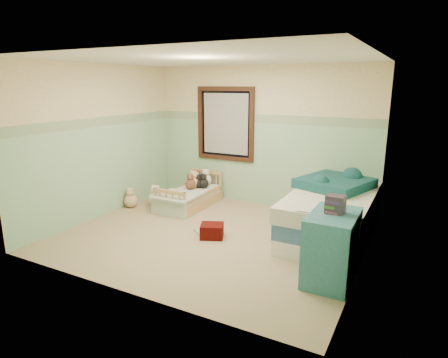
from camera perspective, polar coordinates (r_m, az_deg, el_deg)
The scene contains 32 objects.
floor at distance 5.71m, azimuth -1.89°, elevation -8.51°, with size 4.20×3.60×0.02m, color #98855B.
ceiling at distance 5.29m, azimuth -2.11°, elevation 17.60°, with size 4.20×3.60×0.02m, color silver.
wall_back at distance 6.96m, azimuth 5.47°, elevation 6.27°, with size 4.20×0.04×2.50m, color #CFB781.
wall_front at distance 3.94m, azimuth -15.18°, elevation -0.07°, with size 4.20×0.04×2.50m, color #CFB781.
wall_left at distance 6.65m, azimuth -17.94°, elevation 5.31°, with size 0.04×3.60×2.50m, color #CFB781.
wall_right at distance 4.70m, azimuth 20.82°, elevation 1.71°, with size 0.04×3.60×2.50m, color #CFB781.
wainscot_mint at distance 7.03m, azimuth 5.33°, elevation 2.22°, with size 4.20×0.01×1.50m, color #8FBA96.
border_strip at distance 6.91m, azimuth 5.48°, elevation 8.93°, with size 4.20×0.01×0.15m, color #447B4C.
window_frame at distance 7.20m, azimuth 0.18°, elevation 8.19°, with size 1.16×0.06×1.36m, color black.
window_blinds at distance 7.21m, azimuth 0.22°, elevation 8.20°, with size 0.92×0.01×1.12m, color #B4B4AF.
toddler_bed_frame at distance 7.04m, azimuth -5.08°, elevation -3.35°, with size 0.65×1.30×0.17m, color #B27341.
toddler_mattress at distance 7.00m, azimuth -5.10°, elevation -2.23°, with size 0.59×1.25×0.12m, color white.
patchwork_quilt at distance 6.66m, azimuth -7.01°, elevation -2.46°, with size 0.71×0.65×0.03m, color #81ADC6.
plush_bed_brown at distance 7.45m, azimuth -4.00°, elevation -0.02°, with size 0.18×0.18×0.18m, color brown.
plush_bed_white at distance 7.34m, azimuth -2.68°, elevation -0.09°, with size 0.21×0.21×0.21m, color white.
plush_bed_tan at distance 7.24m, azimuth -4.59°, elevation -0.32°, with size 0.21×0.21×0.21m, color #D9B089.
plush_bed_dark at distance 7.13m, azimuth -3.02°, elevation -0.65°, with size 0.18×0.18×0.18m, color black.
plush_floor_cream at distance 7.11m, azimuth -10.13°, elevation -2.94°, with size 0.27×0.27×0.27m, color silver.
plush_floor_tan at distance 7.13m, azimuth -13.67°, elevation -3.17°, with size 0.24×0.24×0.24m, color #D9B089.
twin_bed_frame at distance 5.87m, azimuth 15.59°, elevation -7.15°, with size 1.06×2.11×0.22m, color white.
twin_boxspring at distance 5.80m, azimuth 15.73°, elevation -5.12°, with size 1.06×2.11×0.22m, color navy.
twin_mattress at distance 5.73m, azimuth 15.87°, elevation -3.03°, with size 1.10×2.16×0.22m, color silver.
teal_blanket at distance 5.98m, azimuth 16.15°, elevation -0.57°, with size 0.90×0.95×0.14m, color #0E3A40.
dresser at distance 4.51m, azimuth 15.72°, elevation -9.77°, with size 0.50×0.79×0.79m, color #2B6971.
book_stack at distance 4.37m, azimuth 16.24°, elevation -3.63°, with size 0.20×0.15×0.20m, color #4E2A32.
red_pillow at distance 5.61m, azimuth -1.81°, elevation -7.72°, with size 0.32×0.28×0.20m, color maroon.
floor_book at distance 5.84m, azimuth -3.15°, elevation -7.78°, with size 0.27×0.21×0.03m, color yellow.
extra_plush_0 at distance 7.07m, azimuth -5.01°, elevation -0.76°, with size 0.20×0.20×0.20m, color brown.
extra_plush_1 at distance 7.21m, azimuth -4.17°, elevation -0.47°, with size 0.19×0.19×0.19m, color #D9B089.
extra_plush_2 at distance 7.43m, azimuth -4.62°, elevation -0.09°, with size 0.18×0.18×0.18m, color white.
extra_plush_3 at distance 7.16m, azimuth -4.41°, elevation -0.52°, with size 0.20×0.20×0.20m, color #D9B089.
extra_plush_4 at distance 7.15m, azimuth -3.87°, elevation -0.64°, with size 0.18×0.18×0.18m, color black.
Camera 1 is at (2.64, -4.57, 2.17)m, focal length 30.73 mm.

